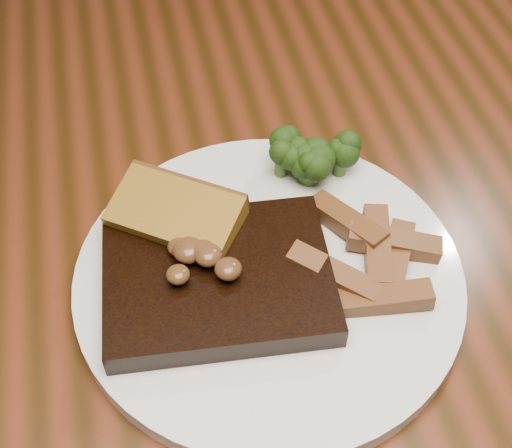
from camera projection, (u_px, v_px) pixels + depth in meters
The scene contains 9 objects.
dining_table at pixel (242, 299), 0.68m from camera, with size 1.60×0.90×0.75m.
chair_far at pixel (276, 75), 1.21m from camera, with size 0.49×0.49×0.86m.
plate at pixel (269, 279), 0.57m from camera, with size 0.31×0.31×0.01m, color silver.
steak at pixel (218, 280), 0.55m from camera, with size 0.17×0.13×0.03m, color black.
steak_bone at pixel (234, 349), 0.52m from camera, with size 0.14×0.01×0.02m, color #C0B395.
mushroom_pile at pixel (210, 253), 0.53m from camera, with size 0.07×0.07×0.03m, color #512E19, non-canonical shape.
garlic_bread at pixel (178, 231), 0.58m from camera, with size 0.10×0.06×0.02m, color #91651A.
potato_wedges at pixel (378, 262), 0.56m from camera, with size 0.10×0.10×0.02m, color brown, non-canonical shape.
broccoli_cluster at pixel (310, 168), 0.62m from camera, with size 0.07×0.07×0.04m, color #1C3B0D, non-canonical shape.
Camera 1 is at (-0.07, -0.38, 1.22)m, focal length 50.00 mm.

